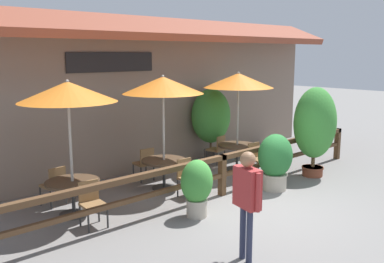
{
  "coord_description": "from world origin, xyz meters",
  "views": [
    {
      "loc": [
        -6.86,
        -5.46,
        3.23
      ],
      "look_at": [
        -0.62,
        1.4,
        1.52
      ],
      "focal_mm": 40.0,
      "sensor_mm": 36.0,
      "label": 1
    }
  ],
  "objects_px": {
    "patio_umbrella_far": "(238,81)",
    "potted_plant_tall_tropical": "(275,160)",
    "chair_far_wallside": "(217,148)",
    "chair_middle_streetside": "(188,176)",
    "chair_near_wallside": "(54,184)",
    "dining_table_near": "(73,188)",
    "potted_plant_broad_leaf": "(211,117)",
    "patio_umbrella_near": "(68,92)",
    "chair_far_streetside": "(257,157)",
    "pedestrian": "(247,192)",
    "chair_near_streetside": "(92,201)",
    "patio_umbrella_middle": "(163,85)",
    "potted_plant_entrance_palm": "(197,186)",
    "dining_table_middle": "(164,165)",
    "chair_middle_wallside": "(145,162)",
    "potted_plant_corner_fern": "(315,125)",
    "dining_table_far": "(237,149)"
  },
  "relations": [
    {
      "from": "dining_table_middle",
      "to": "dining_table_far",
      "type": "relative_size",
      "value": 1.0
    },
    {
      "from": "chair_far_streetside",
      "to": "pedestrian",
      "type": "xyz_separation_m",
      "value": [
        -3.89,
        -2.97,
        0.65
      ]
    },
    {
      "from": "dining_table_near",
      "to": "chair_middle_streetside",
      "type": "distance_m",
      "value": 2.56
    },
    {
      "from": "chair_near_wallside",
      "to": "pedestrian",
      "type": "height_order",
      "value": "pedestrian"
    },
    {
      "from": "chair_far_wallside",
      "to": "potted_plant_tall_tropical",
      "type": "distance_m",
      "value": 2.66
    },
    {
      "from": "chair_middle_streetside",
      "to": "potted_plant_corner_fern",
      "type": "xyz_separation_m",
      "value": [
        3.58,
        -1.0,
        0.9
      ]
    },
    {
      "from": "dining_table_far",
      "to": "potted_plant_corner_fern",
      "type": "xyz_separation_m",
      "value": [
        1.01,
        -1.79,
        0.81
      ]
    },
    {
      "from": "patio_umbrella_near",
      "to": "chair_far_streetside",
      "type": "distance_m",
      "value": 5.41
    },
    {
      "from": "chair_near_streetside",
      "to": "potted_plant_broad_leaf",
      "type": "xyz_separation_m",
      "value": [
        5.22,
        2.1,
        0.85
      ]
    },
    {
      "from": "patio_umbrella_far",
      "to": "dining_table_far",
      "type": "bearing_deg",
      "value": 0.0
    },
    {
      "from": "chair_near_wallside",
      "to": "chair_middle_streetside",
      "type": "relative_size",
      "value": 1.0
    },
    {
      "from": "patio_umbrella_far",
      "to": "potted_plant_entrance_palm",
      "type": "bearing_deg",
      "value": -150.53
    },
    {
      "from": "dining_table_middle",
      "to": "patio_umbrella_far",
      "type": "bearing_deg",
      "value": -0.62
    },
    {
      "from": "dining_table_far",
      "to": "potted_plant_broad_leaf",
      "type": "height_order",
      "value": "potted_plant_broad_leaf"
    },
    {
      "from": "chair_middle_streetside",
      "to": "patio_umbrella_far",
      "type": "distance_m",
      "value": 3.35
    },
    {
      "from": "dining_table_near",
      "to": "potted_plant_entrance_palm",
      "type": "relative_size",
      "value": 0.92
    },
    {
      "from": "patio_umbrella_near",
      "to": "chair_far_wallside",
      "type": "bearing_deg",
      "value": 9.5
    },
    {
      "from": "patio_umbrella_near",
      "to": "potted_plant_broad_leaf",
      "type": "xyz_separation_m",
      "value": [
        5.22,
        1.34,
        -1.15
      ]
    },
    {
      "from": "chair_near_wallside",
      "to": "potted_plant_broad_leaf",
      "type": "distance_m",
      "value": 5.36
    },
    {
      "from": "patio_umbrella_near",
      "to": "chair_near_wallside",
      "type": "xyz_separation_m",
      "value": [
        -0.04,
        0.76,
        -2.0
      ]
    },
    {
      "from": "patio_umbrella_far",
      "to": "chair_far_streetside",
      "type": "xyz_separation_m",
      "value": [
        -0.04,
        -0.74,
        -2.0
      ]
    },
    {
      "from": "chair_middle_streetside",
      "to": "chair_near_wallside",
      "type": "bearing_deg",
      "value": 151.56
    },
    {
      "from": "dining_table_near",
      "to": "potted_plant_tall_tropical",
      "type": "height_order",
      "value": "potted_plant_tall_tropical"
    },
    {
      "from": "dining_table_near",
      "to": "potted_plant_corner_fern",
      "type": "xyz_separation_m",
      "value": [
        6.04,
        -1.69,
        0.81
      ]
    },
    {
      "from": "dining_table_middle",
      "to": "chair_middle_wallside",
      "type": "bearing_deg",
      "value": 88.0
    },
    {
      "from": "dining_table_near",
      "to": "potted_plant_broad_leaf",
      "type": "bearing_deg",
      "value": 14.38
    },
    {
      "from": "patio_umbrella_middle",
      "to": "chair_far_streetside",
      "type": "bearing_deg",
      "value": -16.68
    },
    {
      "from": "dining_table_near",
      "to": "chair_far_streetside",
      "type": "bearing_deg",
      "value": -7.29
    },
    {
      "from": "chair_near_streetside",
      "to": "potted_plant_tall_tropical",
      "type": "xyz_separation_m",
      "value": [
        4.34,
        -0.97,
        0.25
      ]
    },
    {
      "from": "chair_near_wallside",
      "to": "dining_table_far",
      "type": "height_order",
      "value": "chair_near_wallside"
    },
    {
      "from": "dining_table_far",
      "to": "potted_plant_corner_fern",
      "type": "bearing_deg",
      "value": -60.58
    },
    {
      "from": "patio_umbrella_far",
      "to": "potted_plant_tall_tropical",
      "type": "height_order",
      "value": "patio_umbrella_far"
    },
    {
      "from": "chair_middle_wallside",
      "to": "potted_plant_broad_leaf",
      "type": "xyz_separation_m",
      "value": [
        2.75,
        0.39,
        0.85
      ]
    },
    {
      "from": "patio_umbrella_far",
      "to": "chair_far_wallside",
      "type": "bearing_deg",
      "value": 92.37
    },
    {
      "from": "dining_table_far",
      "to": "potted_plant_entrance_palm",
      "type": "bearing_deg",
      "value": -150.53
    },
    {
      "from": "patio_umbrella_near",
      "to": "potted_plant_tall_tropical",
      "type": "height_order",
      "value": "patio_umbrella_near"
    },
    {
      "from": "chair_far_wallside",
      "to": "chair_middle_wallside",
      "type": "bearing_deg",
      "value": -12.18
    },
    {
      "from": "chair_near_streetside",
      "to": "patio_umbrella_middle",
      "type": "bearing_deg",
      "value": 25.14
    },
    {
      "from": "patio_umbrella_middle",
      "to": "chair_middle_streetside",
      "type": "bearing_deg",
      "value": -88.31
    },
    {
      "from": "dining_table_near",
      "to": "dining_table_far",
      "type": "distance_m",
      "value": 5.03
    },
    {
      "from": "patio_umbrella_near",
      "to": "chair_middle_streetside",
      "type": "relative_size",
      "value": 3.16
    },
    {
      "from": "chair_middle_wallside",
      "to": "potted_plant_broad_leaf",
      "type": "height_order",
      "value": "potted_plant_broad_leaf"
    },
    {
      "from": "patio_umbrella_middle",
      "to": "potted_plant_tall_tropical",
      "type": "relative_size",
      "value": 2.02
    },
    {
      "from": "patio_umbrella_near",
      "to": "dining_table_middle",
      "type": "bearing_deg",
      "value": 2.99
    },
    {
      "from": "chair_near_wallside",
      "to": "patio_umbrella_far",
      "type": "relative_size",
      "value": 0.32
    },
    {
      "from": "chair_middle_wallside",
      "to": "potted_plant_broad_leaf",
      "type": "bearing_deg",
      "value": -167.53
    },
    {
      "from": "dining_table_middle",
      "to": "chair_near_streetside",
      "type": "bearing_deg",
      "value": -160.04
    },
    {
      "from": "dining_table_middle",
      "to": "dining_table_far",
      "type": "distance_m",
      "value": 2.59
    },
    {
      "from": "dining_table_near",
      "to": "chair_far_streetside",
      "type": "xyz_separation_m",
      "value": [
        4.99,
        -0.64,
        -0.09
      ]
    },
    {
      "from": "dining_table_near",
      "to": "potted_plant_corner_fern",
      "type": "bearing_deg",
      "value": -15.67
    }
  ]
}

